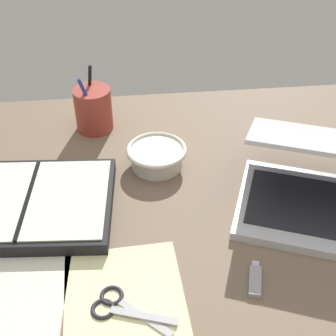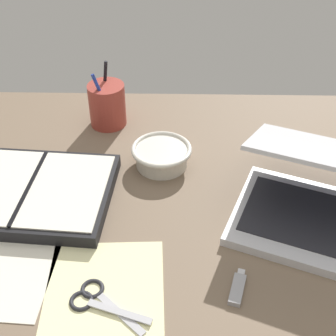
{
  "view_description": "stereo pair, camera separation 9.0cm",
  "coord_description": "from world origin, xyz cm",
  "px_view_note": "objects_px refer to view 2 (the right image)",
  "views": [
    {
      "loc": [
        -9.2,
        -61.59,
        64.87
      ],
      "look_at": [
        -1.7,
        8.67,
        9.0
      ],
      "focal_mm": 50.0,
      "sensor_mm": 36.0,
      "label": 1
    },
    {
      "loc": [
        -0.22,
        -61.98,
        64.87
      ],
      "look_at": [
        -1.7,
        8.67,
        9.0
      ],
      "focal_mm": 50.0,
      "sensor_mm": 36.0,
      "label": 2
    }
  ],
  "objects_px": {
    "laptop": "(327,200)",
    "pen_cup": "(108,105)",
    "bowl": "(163,155)",
    "planner": "(32,192)",
    "scissors": "(97,299)"
  },
  "relations": [
    {
      "from": "laptop",
      "to": "pen_cup",
      "type": "distance_m",
      "value": 0.55
    },
    {
      "from": "bowl",
      "to": "pen_cup",
      "type": "relative_size",
      "value": 0.85
    },
    {
      "from": "laptop",
      "to": "bowl",
      "type": "height_order",
      "value": "laptop"
    },
    {
      "from": "bowl",
      "to": "planner",
      "type": "height_order",
      "value": "bowl"
    },
    {
      "from": "bowl",
      "to": "planner",
      "type": "distance_m",
      "value": 0.28
    },
    {
      "from": "laptop",
      "to": "planner",
      "type": "bearing_deg",
      "value": -163.44
    },
    {
      "from": "bowl",
      "to": "scissors",
      "type": "bearing_deg",
      "value": -104.83
    },
    {
      "from": "scissors",
      "to": "planner",
      "type": "bearing_deg",
      "value": 154.37
    },
    {
      "from": "pen_cup",
      "to": "bowl",
      "type": "bearing_deg",
      "value": -50.37
    },
    {
      "from": "bowl",
      "to": "pen_cup",
      "type": "height_order",
      "value": "pen_cup"
    },
    {
      "from": "bowl",
      "to": "scissors",
      "type": "relative_size",
      "value": 0.97
    },
    {
      "from": "laptop",
      "to": "pen_cup",
      "type": "bearing_deg",
      "value": 165.11
    },
    {
      "from": "planner",
      "to": "scissors",
      "type": "height_order",
      "value": "planner"
    },
    {
      "from": "bowl",
      "to": "pen_cup",
      "type": "distance_m",
      "value": 0.21
    },
    {
      "from": "laptop",
      "to": "bowl",
      "type": "distance_m",
      "value": 0.35
    }
  ]
}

